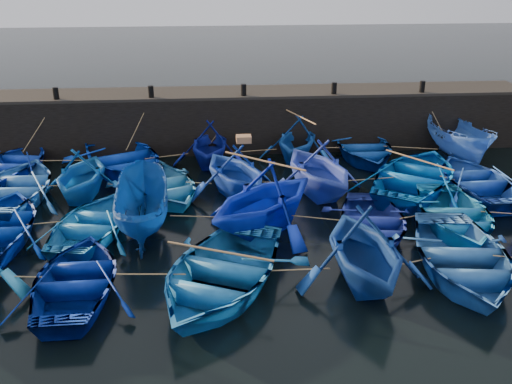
{
  "coord_description": "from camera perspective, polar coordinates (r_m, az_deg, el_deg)",
  "views": [
    {
      "loc": [
        -1.54,
        -14.98,
        8.3
      ],
      "look_at": [
        0.0,
        3.2,
        0.7
      ],
      "focal_mm": 40.0,
      "sensor_mm": 36.0,
      "label": 1
    }
  ],
  "objects": [
    {
      "name": "boat_1",
      "position": [
        24.01,
        -13.22,
        3.3
      ],
      "size": [
        6.22,
        6.99,
        1.2
      ],
      "primitive_type": "imported",
      "rotation": [
        0.0,
        0.0,
        0.44
      ],
      "color": "#022693",
      "rests_on": "ground"
    },
    {
      "name": "boat_8",
      "position": [
        21.26,
        -9.43,
        0.76
      ],
      "size": [
        5.04,
        5.74,
        0.99
      ],
      "primitive_type": "imported",
      "rotation": [
        0.0,
        0.0,
        0.41
      ],
      "color": "#2E7DCD",
      "rests_on": "ground"
    },
    {
      "name": "boat_7",
      "position": [
        21.55,
        -17.05,
        1.78
      ],
      "size": [
        3.68,
        4.15,
        2.0
      ],
      "primitive_type": "imported",
      "rotation": [
        0.0,
        0.0,
        3.03
      ],
      "color": "#0E54A5",
      "rests_on": "ground"
    },
    {
      "name": "boat_15",
      "position": [
        18.5,
        -11.43,
        -1.51
      ],
      "size": [
        1.96,
        4.64,
        1.76
      ],
      "primitive_type": "imported",
      "rotation": [
        0.0,
        0.0,
        3.2
      ],
      "color": "navy",
      "rests_on": "ground"
    },
    {
      "name": "bollard_2",
      "position": [
        25.22,
        -1.24,
        10.18
      ],
      "size": [
        0.24,
        0.24,
        0.5
      ],
      "primitive_type": "cylinder",
      "color": "black",
      "rests_on": "quay_top"
    },
    {
      "name": "boat_16",
      "position": [
        18.02,
        0.78,
        -0.58
      ],
      "size": [
        6.03,
        6.0,
        2.41
      ],
      "primitive_type": "imported",
      "rotation": [
        0.0,
        0.0,
        -0.82
      ],
      "color": "#051DB5",
      "rests_on": "ground"
    },
    {
      "name": "boat_24",
      "position": [
        16.92,
        19.9,
        -6.11
      ],
      "size": [
        4.48,
        5.79,
        1.11
      ],
      "primitive_type": "imported",
      "rotation": [
        0.0,
        0.0,
        -0.13
      ],
      "color": "#265A9F",
      "rests_on": "ground"
    },
    {
      "name": "boat_2",
      "position": [
        24.13,
        -4.65,
        4.83
      ],
      "size": [
        3.46,
        3.92,
        1.92
      ],
      "primitive_type": "imported",
      "rotation": [
        0.0,
        0.0,
        -0.09
      ],
      "color": "navy",
      "rests_on": "ground"
    },
    {
      "name": "boat_18",
      "position": [
        19.68,
        19.2,
        -2.09
      ],
      "size": [
        3.86,
        5.08,
        0.99
      ],
      "primitive_type": "imported",
      "rotation": [
        0.0,
        0.0,
        -0.1
      ],
      "color": "blue",
      "rests_on": "ground"
    },
    {
      "name": "boat_22",
      "position": [
        15.2,
        -3.63,
        -7.96
      ],
      "size": [
        5.97,
        6.77,
        1.16
      ],
      "primitive_type": "imported",
      "rotation": [
        0.0,
        0.0,
        -0.43
      ],
      "color": "#175FA1",
      "rests_on": "ground"
    },
    {
      "name": "wooden_crate",
      "position": [
        20.44,
        -1.24,
        5.33
      ],
      "size": [
        0.54,
        0.43,
        0.24
      ],
      "primitive_type": "cube",
      "color": "#90623F",
      "rests_on": "boat_9"
    },
    {
      "name": "boat_6",
      "position": [
        22.4,
        -22.87,
        0.52
      ],
      "size": [
        3.95,
        5.41,
        1.1
      ],
      "primitive_type": "imported",
      "rotation": [
        0.0,
        0.0,
        3.11
      ],
      "color": "blue",
      "rests_on": "ground"
    },
    {
      "name": "boat_10",
      "position": [
        20.97,
        6.31,
        2.52
      ],
      "size": [
        4.81,
        5.21,
        2.28
      ],
      "primitive_type": "imported",
      "rotation": [
        0.0,
        0.0,
        3.43
      ],
      "color": "blue",
      "rests_on": "ground"
    },
    {
      "name": "quay_top",
      "position": [
        26.16,
        -1.37,
        9.94
      ],
      "size": [
        26.0,
        2.5,
        0.12
      ],
      "primitive_type": "cube",
      "color": "black",
      "rests_on": "quay_wall"
    },
    {
      "name": "boat_14",
      "position": [
        18.8,
        -16.07,
        -3.02
      ],
      "size": [
        3.89,
        4.87,
        0.9
      ],
      "primitive_type": "imported",
      "rotation": [
        0.0,
        0.0,
        2.94
      ],
      "color": "blue",
      "rests_on": "ground"
    },
    {
      "name": "bollard_0",
      "position": [
        25.99,
        -19.38,
        9.29
      ],
      "size": [
        0.24,
        0.24,
        0.5
      ],
      "primitive_type": "cylinder",
      "color": "black",
      "rests_on": "quay_top"
    },
    {
      "name": "boat_23",
      "position": [
        15.43,
        10.76,
        -5.55
      ],
      "size": [
        3.85,
        4.41,
        2.24
      ],
      "primitive_type": "imported",
      "rotation": [
        0.0,
        0.0,
        0.04
      ],
      "color": "navy",
      "rests_on": "ground"
    },
    {
      "name": "bollard_4",
      "position": [
        26.92,
        16.29,
        10.09
      ],
      "size": [
        0.24,
        0.24,
        0.5
      ],
      "primitive_type": "cylinder",
      "color": "black",
      "rests_on": "quay_top"
    },
    {
      "name": "boat_0",
      "position": [
        25.19,
        -23.0,
        2.69
      ],
      "size": [
        4.16,
        5.21,
        0.97
      ],
      "primitive_type": "imported",
      "rotation": [
        0.0,
        0.0,
        2.95
      ],
      "color": "#0B2BA4",
      "rests_on": "ground"
    },
    {
      "name": "quay_wall",
      "position": [
        26.48,
        -1.34,
        7.17
      ],
      "size": [
        26.0,
        2.5,
        2.5
      ],
      "primitive_type": "cube",
      "color": "black",
      "rests_on": "ground"
    },
    {
      "name": "boat_9",
      "position": [
        20.81,
        -2.04,
        2.22
      ],
      "size": [
        4.77,
        5.06,
        2.11
      ],
      "primitive_type": "imported",
      "rotation": [
        0.0,
        0.0,
        3.55
      ],
      "color": "#143BA5",
      "rests_on": "ground"
    },
    {
      "name": "boat_11",
      "position": [
        22.38,
        15.79,
        1.6
      ],
      "size": [
        6.68,
        7.1,
        1.2
      ],
      "primitive_type": "imported",
      "rotation": [
        0.0,
        0.0,
        2.54
      ],
      "color": "#00499D",
      "rests_on": "ground"
    },
    {
      "name": "bollard_3",
      "position": [
        25.77,
        7.81,
        10.25
      ],
      "size": [
        0.24,
        0.24,
        0.5
      ],
      "primitive_type": "cylinder",
      "color": "black",
      "rests_on": "quay_top"
    },
    {
      "name": "bollard_1",
      "position": [
        25.29,
        -10.46,
        9.85
      ],
      "size": [
        0.24,
        0.24,
        0.5
      ],
      "primitive_type": "cylinder",
      "color": "black",
      "rests_on": "quay_top"
    },
    {
      "name": "ground",
      "position": [
        17.19,
        0.9,
        -6.25
      ],
      "size": [
        120.0,
        120.0,
        0.0
      ],
      "primitive_type": "plane",
      "color": "black",
      "rests_on": "ground"
    },
    {
      "name": "boat_5",
      "position": [
        26.14,
        19.64,
        4.88
      ],
      "size": [
        2.11,
        4.85,
        1.83
      ],
      "primitive_type": "imported",
      "rotation": [
        0.0,
        0.0,
        0.07
      ],
      "color": "blue",
      "rests_on": "ground"
    },
    {
      "name": "mooring_ropes",
      "position": [
        21.47,
        0.43,
        2.39
      ],
      "size": [
        18.7,
        11.78,
        2.1
      ],
      "color": "tan",
      "rests_on": "ground"
    },
    {
      "name": "boat_12",
      "position": [
        22.89,
        21.27,
        1.12
      ],
      "size": [
        3.68,
        5.03,
        1.02
      ],
      "primitive_type": "imported",
      "rotation": [
        0.0,
        0.0,
        3.17
      ],
      "color": "#19439C",
      "rests_on": "ground"
    },
    {
      "name": "boat_21",
      "position": [
        15.81,
        -17.39,
        -8.25
      ],
      "size": [
        3.28,
        4.54,
        0.93
      ],
      "primitive_type": "imported",
      "rotation": [
        0.0,
        0.0,
        3.15
      ],
      "color": "navy",
      "rests_on": "ground"
    },
    {
      "name": "boat_4",
      "position": [
        25.44,
        10.7,
        4.39
      ],
      "size": [
        3.66,
        5.02,
        1.02
      ],
      "primitive_type": "imported",
      "rotation": [
        0.0,
        0.0,
        -0.03
      ],
      "color": "navy",
      "rests_on": "ground"
    },
    {
      "name": "loose_oars",
      "position": [
        19.54,
        5.26,
        2.83
      ],
      "size": [
        9.87,
        12.25,
        1.3
      ],
      "color": "#99724C",
      "rests_on": "ground"
    },
    {
      "name": "boat_17",
      "position": [
        18.48,
        11.55,
        -2.99
      ],
      "size": [
        3.79,
        4.84,
        0.91
      ],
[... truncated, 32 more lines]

